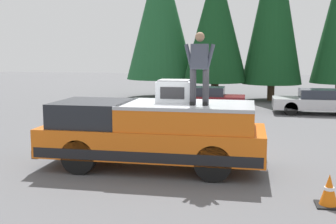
{
  "coord_description": "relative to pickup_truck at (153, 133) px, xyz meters",
  "views": [
    {
      "loc": [
        -10.49,
        -1.84,
        2.89
      ],
      "look_at": [
        0.04,
        0.2,
        1.35
      ],
      "focal_mm": 44.99,
      "sensor_mm": 36.0,
      "label": 1
    }
  ],
  "objects": [
    {
      "name": "ground_plane",
      "position": [
        0.46,
        -0.49,
        -0.87
      ],
      "size": [
        90.0,
        90.0,
        0.0
      ],
      "primitive_type": "plane",
      "color": "#565659"
    },
    {
      "name": "pickup_truck",
      "position": [
        0.0,
        0.0,
        0.0
      ],
      "size": [
        2.01,
        5.54,
        1.65
      ],
      "color": "orange",
      "rests_on": "ground"
    },
    {
      "name": "compressor_unit",
      "position": [
        0.15,
        -0.53,
        1.05
      ],
      "size": [
        0.65,
        0.84,
        0.56
      ],
      "color": "silver",
      "rests_on": "pickup_truck"
    },
    {
      "name": "person_on_truck_bed",
      "position": [
        -0.24,
        -1.19,
        1.68
      ],
      "size": [
        0.29,
        0.72,
        1.69
      ],
      "color": "#333338",
      "rests_on": "pickup_truck"
    },
    {
      "name": "parked_car_silver",
      "position": [
        10.46,
        -5.53,
        -0.29
      ],
      "size": [
        1.64,
        4.1,
        1.16
      ],
      "color": "silver",
      "rests_on": "ground"
    },
    {
      "name": "parked_car_maroon",
      "position": [
        10.73,
        -0.11,
        -0.29
      ],
      "size": [
        1.64,
        4.1,
        1.16
      ],
      "color": "maroon",
      "rests_on": "ground"
    },
    {
      "name": "traffic_cone",
      "position": [
        -1.98,
        -3.86,
        -0.58
      ],
      "size": [
        0.47,
        0.47,
        0.62
      ],
      "color": "black",
      "rests_on": "ground"
    },
    {
      "name": "conifer_center_left",
      "position": [
        15.79,
        -3.61,
        4.76
      ],
      "size": [
        3.52,
        3.52,
        10.27
      ],
      "color": "#4C3826",
      "rests_on": "ground"
    },
    {
      "name": "conifer_center_right",
      "position": [
        15.53,
        -0.27,
        3.82
      ],
      "size": [
        3.86,
        3.86,
        8.31
      ],
      "color": "#4C3826",
      "rests_on": "ground"
    },
    {
      "name": "conifer_right",
      "position": [
        16.31,
        3.25,
        4.45
      ],
      "size": [
        4.31,
        4.31,
        9.48
      ],
      "color": "#4C3826",
      "rests_on": "ground"
    }
  ]
}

